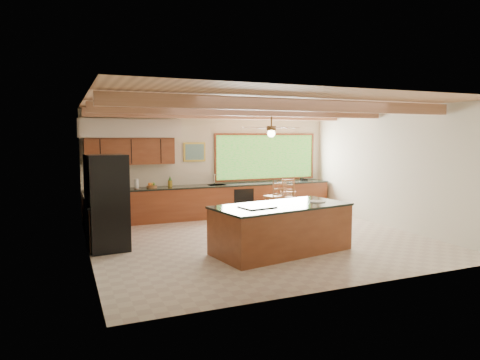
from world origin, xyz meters
name	(u,v)px	position (x,y,z in m)	size (l,w,h in m)	color
ground	(261,240)	(0.00, 0.00, 0.00)	(7.20, 7.20, 0.00)	beige
room_shell	(242,140)	(-0.17, 0.65, 2.21)	(7.27, 6.54, 3.02)	beige
counter_run	(193,205)	(-0.82, 2.52, 0.46)	(7.12, 3.10, 1.22)	brown
island	(281,228)	(-0.05, -1.05, 0.48)	(2.90, 1.73, 0.97)	brown
refrigerator	(107,203)	(-3.22, 0.40, 0.97)	(0.83, 0.81, 1.93)	black
bar_stool_a	(275,197)	(1.14, 1.54, 0.69)	(0.49, 0.49, 1.16)	brown
bar_stool_b	(287,198)	(1.55, 1.61, 0.64)	(0.47, 0.47, 1.08)	brown
bar_stool_c	(278,197)	(1.36, 1.78, 0.66)	(0.49, 0.49, 1.11)	brown
bar_stool_d	(289,193)	(1.94, 2.21, 0.69)	(0.55, 0.55, 1.16)	brown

